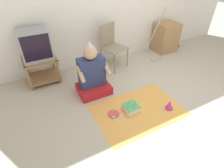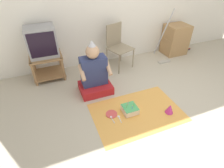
{
  "view_description": "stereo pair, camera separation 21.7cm",
  "coord_description": "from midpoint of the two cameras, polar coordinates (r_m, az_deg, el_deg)",
  "views": [
    {
      "loc": [
        -1.77,
        -1.36,
        1.89
      ],
      "look_at": [
        -0.79,
        0.53,
        0.35
      ],
      "focal_mm": 28.0,
      "sensor_mm": 36.0,
      "label": 1
    },
    {
      "loc": [
        -1.57,
        -1.45,
        1.89
      ],
      "look_at": [
        -0.79,
        0.53,
        0.35
      ],
      "focal_mm": 28.0,
      "sensor_mm": 36.0,
      "label": 2
    }
  ],
  "objects": [
    {
      "name": "birthday_cake",
      "position": [
        2.66,
        8.2,
        -8.24
      ],
      "size": [
        0.21,
        0.21,
        0.17
      ],
      "color": "#F4E0C6",
      "rests_on": "party_cloth"
    },
    {
      "name": "ground_plane",
      "position": [
        2.89,
        21.24,
        -8.12
      ],
      "size": [
        16.0,
        16.0,
        0.0
      ],
      "primitive_type": "plane",
      "color": "#BCB29E"
    },
    {
      "name": "book_pile",
      "position": [
        4.94,
        24.1,
        10.63
      ],
      "size": [
        0.2,
        0.15,
        0.07
      ],
      "color": "#333338",
      "rests_on": "ground_plane"
    },
    {
      "name": "folding_chair",
      "position": [
        3.59,
        3.56,
        12.98
      ],
      "size": [
        0.54,
        0.53,
        0.87
      ],
      "color": "gray",
      "rests_on": "ground_plane"
    },
    {
      "name": "party_cloth",
      "position": [
        2.71,
        10.45,
        -9.09
      ],
      "size": [
        1.33,
        0.88,
        0.01
      ],
      "color": "#EFA84C",
      "rests_on": "ground_plane"
    },
    {
      "name": "cardboard_box_stack",
      "position": [
        4.52,
        21.3,
        13.36
      ],
      "size": [
        0.51,
        0.43,
        0.68
      ],
      "color": "#A87F51",
      "rests_on": "ground_plane"
    },
    {
      "name": "dust_mop",
      "position": [
        4.08,
        17.98,
        11.5
      ],
      "size": [
        0.28,
        0.47,
        1.13
      ],
      "color": "#B2ADA3",
      "rests_on": "ground_plane"
    },
    {
      "name": "plastic_spoon_far",
      "position": [
        2.59,
        4.73,
        -10.86
      ],
      "size": [
        0.04,
        0.15,
        0.01
      ],
      "color": "white",
      "rests_on": "party_cloth"
    },
    {
      "name": "plastic_spoon_near",
      "position": [
        2.57,
        2.29,
        -11.07
      ],
      "size": [
        0.04,
        0.15,
        0.01
      ],
      "color": "white",
      "rests_on": "party_cloth"
    },
    {
      "name": "person_seated",
      "position": [
        2.9,
        -3.68,
        3.01
      ],
      "size": [
        0.53,
        0.43,
        0.91
      ],
      "color": "red",
      "rests_on": "ground_plane"
    },
    {
      "name": "tv_stand",
      "position": [
        3.46,
        -18.65,
        6.03
      ],
      "size": [
        0.57,
        0.49,
        0.46
      ],
      "color": "#997047",
      "rests_on": "ground_plane"
    },
    {
      "name": "tv",
      "position": [
        3.3,
        -20.17,
        12.84
      ],
      "size": [
        0.49,
        0.41,
        0.52
      ],
      "color": "#99999E",
      "rests_on": "tv_stand"
    },
    {
      "name": "paper_plate",
      "position": [
        2.63,
        2.23,
        -9.85
      ],
      "size": [
        0.17,
        0.17,
        0.01
      ],
      "color": "#D84C4C",
      "rests_on": "party_cloth"
    },
    {
      "name": "party_hat_blue",
      "position": [
        2.78,
        20.51,
        -7.64
      ],
      "size": [
        0.12,
        0.12,
        0.15
      ],
      "color": "#CC338C",
      "rests_on": "party_cloth"
    }
  ]
}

